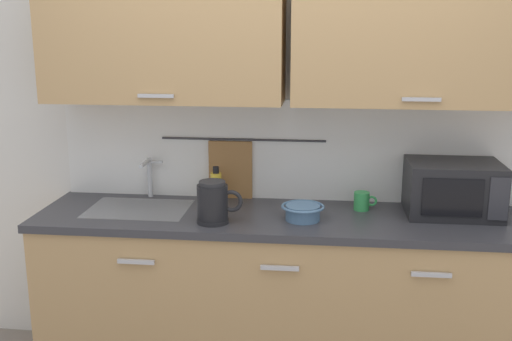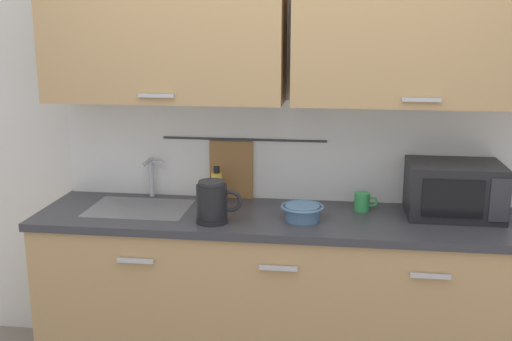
{
  "view_description": "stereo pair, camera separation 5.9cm",
  "coord_description": "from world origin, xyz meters",
  "px_view_note": "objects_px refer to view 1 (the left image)",
  "views": [
    {
      "loc": [
        0.19,
        -2.65,
        1.85
      ],
      "look_at": [
        -0.15,
        0.33,
        1.12
      ],
      "focal_mm": 42.84,
      "sensor_mm": 36.0,
      "label": 1
    },
    {
      "loc": [
        0.25,
        -2.65,
        1.85
      ],
      "look_at": [
        -0.15,
        0.33,
        1.12
      ],
      "focal_mm": 42.84,
      "sensor_mm": 36.0,
      "label": 2
    }
  ],
  "objects_px": {
    "microwave": "(453,188)",
    "electric_kettle": "(213,203)",
    "dish_soap_bottle": "(216,186)",
    "mug_near_sink": "(205,202)",
    "mixing_bowl": "(303,211)",
    "mug_by_kettle": "(362,201)"
  },
  "relations": [
    {
      "from": "microwave",
      "to": "mixing_bowl",
      "type": "xyz_separation_m",
      "value": [
        -0.75,
        -0.18,
        -0.09
      ]
    },
    {
      "from": "microwave",
      "to": "electric_kettle",
      "type": "bearing_deg",
      "value": -167.13
    },
    {
      "from": "dish_soap_bottle",
      "to": "mug_near_sink",
      "type": "distance_m",
      "value": 0.17
    },
    {
      "from": "mug_by_kettle",
      "to": "mixing_bowl",
      "type": "bearing_deg",
      "value": -146.04
    },
    {
      "from": "microwave",
      "to": "electric_kettle",
      "type": "xyz_separation_m",
      "value": [
        -1.18,
        -0.27,
        -0.03
      ]
    },
    {
      "from": "microwave",
      "to": "electric_kettle",
      "type": "relative_size",
      "value": 2.03
    },
    {
      "from": "microwave",
      "to": "dish_soap_bottle",
      "type": "bearing_deg",
      "value": 176.08
    },
    {
      "from": "dish_soap_bottle",
      "to": "mug_near_sink",
      "type": "xyz_separation_m",
      "value": [
        -0.03,
        -0.17,
        -0.04
      ]
    },
    {
      "from": "dish_soap_bottle",
      "to": "mixing_bowl",
      "type": "relative_size",
      "value": 0.92
    },
    {
      "from": "electric_kettle",
      "to": "mug_by_kettle",
      "type": "height_order",
      "value": "electric_kettle"
    },
    {
      "from": "mug_near_sink",
      "to": "mug_by_kettle",
      "type": "height_order",
      "value": "same"
    },
    {
      "from": "electric_kettle",
      "to": "mug_near_sink",
      "type": "distance_m",
      "value": 0.21
    },
    {
      "from": "mug_by_kettle",
      "to": "microwave",
      "type": "bearing_deg",
      "value": -2.78
    },
    {
      "from": "mug_near_sink",
      "to": "mixing_bowl",
      "type": "relative_size",
      "value": 0.56
    },
    {
      "from": "electric_kettle",
      "to": "mixing_bowl",
      "type": "xyz_separation_m",
      "value": [
        0.43,
        0.09,
        -0.06
      ]
    },
    {
      "from": "electric_kettle",
      "to": "mixing_bowl",
      "type": "bearing_deg",
      "value": 11.66
    },
    {
      "from": "microwave",
      "to": "electric_kettle",
      "type": "distance_m",
      "value": 1.21
    },
    {
      "from": "electric_kettle",
      "to": "dish_soap_bottle",
      "type": "distance_m",
      "value": 0.36
    },
    {
      "from": "mixing_bowl",
      "to": "mug_by_kettle",
      "type": "distance_m",
      "value": 0.36
    },
    {
      "from": "microwave",
      "to": "mug_by_kettle",
      "type": "xyz_separation_m",
      "value": [
        -0.45,
        0.02,
        -0.09
      ]
    },
    {
      "from": "dish_soap_bottle",
      "to": "mug_by_kettle",
      "type": "xyz_separation_m",
      "value": [
        0.78,
        -0.06,
        -0.04
      ]
    },
    {
      "from": "mug_near_sink",
      "to": "mixing_bowl",
      "type": "height_order",
      "value": "mug_near_sink"
    }
  ]
}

